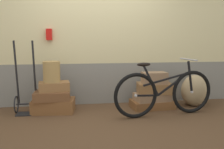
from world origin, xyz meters
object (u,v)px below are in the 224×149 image
Objects in this scene: suitcase_3 at (152,104)px; burlap_sack at (194,90)px; suitcase_0 at (54,106)px; suitcase_6 at (154,78)px; suitcase_1 at (52,95)px; suitcase_4 at (152,97)px; suitcase_5 at (154,88)px; bicycle at (165,93)px; luggage_trolley at (26,96)px; suitcase_2 at (54,86)px; wicker_basket at (52,72)px.

suitcase_3 is 1.27× the size of burlap_sack.
suitcase_0 is 1.79m from suitcase_6.
suitcase_1 is 0.97× the size of suitcase_4.
suitcase_4 is 1.00× the size of suitcase_5.
bicycle is (0.06, -0.44, 0.17)m from suitcase_4.
suitcase_1 is 0.43m from luggage_trolley.
burlap_sack is (2.97, -0.01, 0.01)m from luggage_trolley.
suitcase_1 is 1.01× the size of burlap_sack.
suitcase_5 is 0.47m from bicycle.
suitcase_2 is 1.18× the size of suitcase_6.
wicker_basket reaches higher than burlap_sack.
burlap_sack is at bearing -1.98° from suitcase_3.
burlap_sack is (0.82, 0.04, 0.08)m from suitcase_4.
wicker_basket reaches higher than suitcase_4.
suitcase_2 reaches higher than suitcase_3.
suitcase_1 is 1.75m from suitcase_3.
suitcase_3 is at bearing 0.57° from suitcase_1.
wicker_basket is 0.29× the size of luggage_trolley.
suitcase_0 is 1.14× the size of suitcase_5.
suitcase_4 reaches higher than suitcase_3.
suitcase_6 reaches higher than suitcase_4.
suitcase_1 is 0.97× the size of suitcase_5.
bicycle reaches higher than suitcase_2.
suitcase_1 is 0.34× the size of bicycle.
luggage_trolley reaches higher than suitcase_2.
burlap_sack is (0.81, 0.02, 0.22)m from suitcase_3.
suitcase_0 is at bearing 165.25° from bicycle.
suitcase_2 reaches higher than suitcase_0.
burlap_sack is (2.54, 0.03, -0.40)m from wicker_basket.
bicycle is (2.21, -0.49, 0.09)m from luggage_trolley.
suitcase_4 is at bearing -144.80° from suitcase_5.
burlap_sack is (0.79, 0.06, -0.26)m from suitcase_6.
suitcase_0 is 2.54m from burlap_sack.
suitcase_6 is (-0.03, -0.06, 0.19)m from suitcase_5.
suitcase_5 is 1.04× the size of burlap_sack.
suitcase_3 is 0.61× the size of luggage_trolley.
luggage_trolley is at bearing 175.45° from suitcase_3.
suitcase_4 is 1.43× the size of suitcase_6.
suitcase_6 is 0.35× the size of luggage_trolley.
suitcase_2 is (0.04, 0.02, 0.15)m from suitcase_1.
suitcase_5 is 0.50× the size of luggage_trolley.
suitcase_2 is at bearing 30.44° from suitcase_1.
suitcase_1 is at bearing -179.15° from burlap_sack.
suitcase_0 is 0.57× the size of luggage_trolley.
burlap_sack reaches higher than suitcase_1.
suitcase_4 is 1.73× the size of wicker_basket.
suitcase_2 is at bearing 172.70° from suitcase_4.
suitcase_6 is at bearing -46.57° from suitcase_4.
suitcase_5 is 0.35× the size of bicycle.
burlap_sack is (2.53, 0.01, 0.18)m from suitcase_0.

